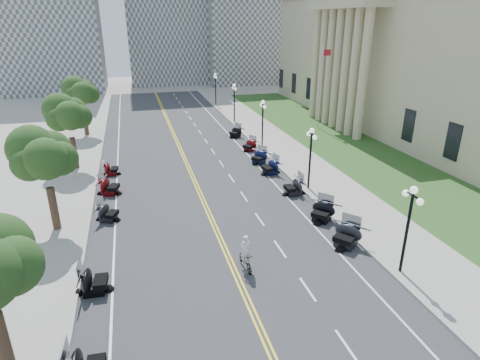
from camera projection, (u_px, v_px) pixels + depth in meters
ground at (214, 225)px, 26.80m from camera, size 160.00×160.00×0.00m
road at (191, 174)px, 35.77m from camera, size 16.00×90.00×0.01m
centerline_yellow_a at (190, 174)px, 35.74m from camera, size 0.12×90.00×0.00m
centerline_yellow_b at (193, 174)px, 35.80m from camera, size 0.12×90.00×0.00m
edge_line_north at (260, 167)px, 37.32m from camera, size 0.12×90.00×0.00m
edge_line_south at (117, 181)px, 34.21m from camera, size 0.12×90.00×0.00m
lane_dash_3 at (347, 346)px, 16.82m from camera, size 0.12×2.00×0.00m
lane_dash_4 at (308, 289)px, 20.40m from camera, size 0.12×2.00×0.00m
lane_dash_5 at (280, 249)px, 23.99m from camera, size 0.12×2.00×0.00m
lane_dash_6 at (260, 219)px, 27.58m from camera, size 0.12×2.00×0.00m
lane_dash_7 at (244, 196)px, 31.16m from camera, size 0.12×2.00×0.00m
lane_dash_8 at (231, 178)px, 34.75m from camera, size 0.12×2.00×0.00m
lane_dash_9 at (221, 163)px, 38.34m from camera, size 0.12×2.00×0.00m
lane_dash_10 at (213, 151)px, 41.92m from camera, size 0.12×2.00×0.00m
lane_dash_11 at (206, 141)px, 45.51m from camera, size 0.12×2.00×0.00m
lane_dash_12 at (200, 132)px, 49.10m from camera, size 0.12×2.00×0.00m
lane_dash_13 at (195, 125)px, 52.68m from camera, size 0.12×2.00×0.00m
lane_dash_14 at (190, 118)px, 56.27m from camera, size 0.12×2.00×0.00m
lane_dash_15 at (186, 112)px, 59.86m from camera, size 0.12×2.00×0.00m
lane_dash_16 at (183, 107)px, 63.44m from camera, size 0.12×2.00×0.00m
lane_dash_17 at (179, 102)px, 67.03m from camera, size 0.12×2.00×0.00m
lane_dash_18 at (177, 98)px, 70.62m from camera, size 0.12×2.00×0.00m
lane_dash_19 at (174, 94)px, 74.20m from camera, size 0.12×2.00×0.00m
sidewalk_north at (300, 163)px, 38.29m from camera, size 5.00×90.00×0.15m
sidewalk_south at (65, 185)px, 33.19m from camera, size 5.00×90.00×0.15m
lawn at (329, 136)px, 47.18m from camera, size 9.00×60.00×0.10m
civic_building at (423, 53)px, 51.01m from camera, size 26.00×51.00×17.80m
distant_block_a at (47, 19)px, 73.21m from camera, size 18.00×14.00×26.00m
distant_block_b at (165, 9)px, 83.20m from camera, size 16.00×12.00×30.00m
distant_block_c at (252, 29)px, 86.36m from camera, size 20.00×14.00×22.00m
street_lamp_1 at (407, 231)px, 20.76m from camera, size 0.50×1.20×4.90m
street_lamp_2 at (310, 159)px, 31.52m from camera, size 0.50×1.20×4.90m
street_lamp_3 at (263, 124)px, 42.28m from camera, size 0.50×1.20×4.90m
street_lamp_4 at (234, 103)px, 53.04m from camera, size 0.50×1.20×4.90m
street_lamp_5 at (216, 89)px, 63.80m from camera, size 0.50×1.20×4.90m
flagpole at (321, 88)px, 49.05m from camera, size 1.10×0.20×10.00m
tree_2 at (45, 161)px, 24.41m from camera, size 4.80×4.80×9.20m
tree_3 at (69, 118)px, 35.17m from camera, size 4.80×4.80×9.20m
tree_4 at (82, 95)px, 45.93m from camera, size 4.80×4.80×9.20m
motorcycle_n_4 at (346, 235)px, 24.06m from camera, size 3.02×3.02×1.51m
motorcycle_n_5 at (322, 211)px, 27.15m from camera, size 2.89×2.89×1.43m
motorcycle_n_6 at (294, 186)px, 31.27m from camera, size 2.06×2.06×1.43m
motorcycle_n_7 at (270, 166)px, 35.48m from camera, size 2.41×2.41×1.42m
motorcycle_n_8 at (259, 157)px, 38.20m from camera, size 2.68×2.68×1.34m
motorcycle_n_9 at (250, 145)px, 41.91m from camera, size 2.47×2.47×1.25m
motorcycle_n_10 at (235, 132)px, 46.77m from camera, size 2.57×2.57×1.29m
motorcycle_s_4 at (94, 280)px, 19.96m from camera, size 2.18×2.18×1.43m
motorcycle_s_6 at (108, 212)px, 27.20m from camera, size 2.44×2.44×1.29m
motorcycle_s_7 at (109, 186)px, 31.31m from camera, size 2.65×2.65×1.47m
motorcycle_s_8 at (111, 168)px, 35.29m from camera, size 2.01×2.01×1.30m
bicycle at (245, 261)px, 21.87m from camera, size 0.67×1.77×1.04m
cyclist_rider at (246, 239)px, 21.36m from camera, size 0.64×0.42×1.76m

